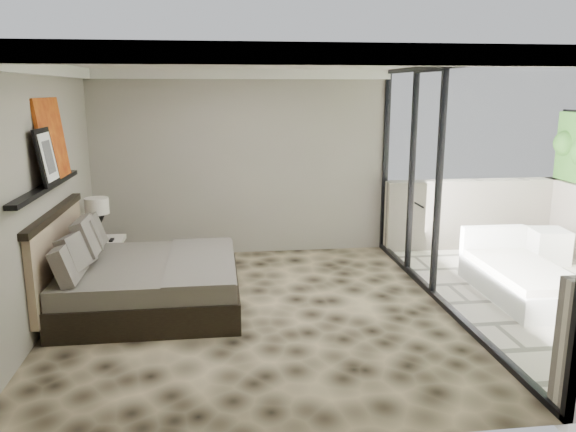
{
  "coord_description": "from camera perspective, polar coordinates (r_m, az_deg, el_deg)",
  "views": [
    {
      "loc": [
        -0.37,
        -6.05,
        2.51
      ],
      "look_at": [
        0.44,
        0.4,
        1.04
      ],
      "focal_mm": 35.0,
      "sensor_mm": 36.0,
      "label": 1
    }
  ],
  "objects": [
    {
      "name": "floor",
      "position": [
        6.56,
        -3.44,
        -9.79
      ],
      "size": [
        5.0,
        5.0,
        0.0
      ],
      "primitive_type": "plane",
      "color": "black",
      "rests_on": "ground"
    },
    {
      "name": "ceiling",
      "position": [
        6.07,
        -3.81,
        15.34
      ],
      "size": [
        4.5,
        5.0,
        0.02
      ],
      "primitive_type": "cube",
      "color": "silver",
      "rests_on": "back_wall"
    },
    {
      "name": "back_wall",
      "position": [
        8.62,
        -4.68,
        5.29
      ],
      "size": [
        4.5,
        0.02,
        2.8
      ],
      "primitive_type": "cube",
      "color": "gray",
      "rests_on": "floor"
    },
    {
      "name": "left_wall",
      "position": [
        6.43,
        -23.97,
        1.67
      ],
      "size": [
        0.02,
        5.0,
        2.8
      ],
      "primitive_type": "cube",
      "color": "gray",
      "rests_on": "floor"
    },
    {
      "name": "glass_wall",
      "position": [
        6.69,
        16.02,
        2.67
      ],
      "size": [
        0.08,
        5.0,
        2.8
      ],
      "primitive_type": "cube",
      "color": "white",
      "rests_on": "floor"
    },
    {
      "name": "terrace_slab",
      "position": [
        7.76,
        25.69,
        -7.93
      ],
      "size": [
        3.0,
        5.0,
        0.12
      ],
      "primitive_type": "cube",
      "color": "beige",
      "rests_on": "ground"
    },
    {
      "name": "picture_ledge",
      "position": [
        6.49,
        -23.3,
        2.72
      ],
      "size": [
        0.12,
        2.2,
        0.05
      ],
      "primitive_type": "cube",
      "color": "black",
      "rests_on": "left_wall"
    },
    {
      "name": "bed",
      "position": [
        6.81,
        -14.6,
        -6.32
      ],
      "size": [
        2.07,
        2.0,
        1.14
      ],
      "color": "black",
      "rests_on": "floor"
    },
    {
      "name": "nightstand",
      "position": [
        8.12,
        -18.07,
        -4.03
      ],
      "size": [
        0.58,
        0.58,
        0.52
      ],
      "primitive_type": "cube",
      "rotation": [
        0.0,
        0.0,
        -0.13
      ],
      "color": "black",
      "rests_on": "floor"
    },
    {
      "name": "table_lamp",
      "position": [
        7.95,
        -18.8,
        0.28
      ],
      "size": [
        0.32,
        0.32,
        0.58
      ],
      "color": "black",
      "rests_on": "nightstand"
    },
    {
      "name": "abstract_canvas",
      "position": [
        6.81,
        -22.89,
        7.23
      ],
      "size": [
        0.13,
        0.9,
        0.9
      ],
      "primitive_type": "cube",
      "rotation": [
        0.0,
        -0.1,
        0.0
      ],
      "color": "#C46310",
      "rests_on": "picture_ledge"
    },
    {
      "name": "framed_print",
      "position": [
        6.39,
        -23.33,
        5.53
      ],
      "size": [
        0.11,
        0.5,
        0.6
      ],
      "primitive_type": "cube",
      "rotation": [
        0.0,
        -0.14,
        0.0
      ],
      "color": "black",
      "rests_on": "picture_ledge"
    },
    {
      "name": "ottoman",
      "position": [
        9.16,
        24.89,
        -2.77
      ],
      "size": [
        0.55,
        0.55,
        0.5
      ],
      "primitive_type": "cube",
      "rotation": [
        0.0,
        0.0,
        -0.11
      ],
      "color": "white",
      "rests_on": "terrace_slab"
    },
    {
      "name": "lounger",
      "position": [
        7.59,
        22.5,
        -5.87
      ],
      "size": [
        0.92,
        1.8,
        0.7
      ],
      "rotation": [
        0.0,
        0.0,
        -0.02
      ],
      "color": "white",
      "rests_on": "terrace_slab"
    }
  ]
}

